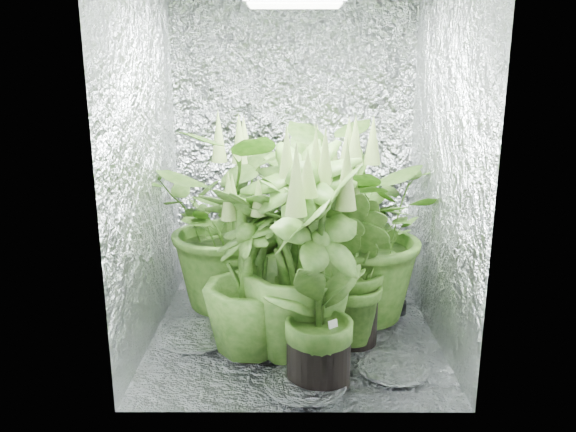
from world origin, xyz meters
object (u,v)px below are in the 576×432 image
at_px(plant_b, 305,215).
at_px(plant_f, 320,280).
at_px(plant_c, 336,227).
at_px(plant_e, 355,227).
at_px(plant_a, 235,220).
at_px(plant_d, 250,273).
at_px(plant_h, 298,254).
at_px(plant_g, 355,268).
at_px(circulation_fan, 391,291).

distance_m(plant_b, plant_f, 1.19).
distance_m(plant_c, plant_f, 1.09).
xyz_separation_m(plant_c, plant_e, (0.07, -0.40, 0.12)).
xyz_separation_m(plant_a, plant_e, (0.71, -0.19, 0.01)).
bearing_deg(plant_d, plant_a, 103.01).
bearing_deg(plant_f, plant_h, 108.12).
height_order(plant_d, plant_h, plant_h).
relative_size(plant_c, plant_e, 0.84).
relative_size(plant_f, plant_g, 1.22).
bearing_deg(plant_a, plant_d, -76.99).
bearing_deg(plant_b, plant_g, -71.86).
xyz_separation_m(plant_a, plant_d, (0.13, -0.56, -0.13)).
xyz_separation_m(plant_c, plant_h, (-0.26, -0.79, 0.08)).
xyz_separation_m(plant_e, circulation_fan, (0.25, 0.13, -0.45)).
bearing_deg(plant_a, plant_b, 36.90).
distance_m(plant_a, plant_h, 0.68).
bearing_deg(plant_h, plant_d, 178.76).
xyz_separation_m(plant_b, plant_g, (0.25, -0.76, -0.09)).
bearing_deg(plant_e, plant_g, -95.41).
bearing_deg(plant_c, plant_a, -161.22).
distance_m(plant_c, plant_g, 0.66).
bearing_deg(plant_e, plant_d, -147.06).
xyz_separation_m(plant_e, plant_h, (-0.33, -0.38, -0.04)).
bearing_deg(plant_f, plant_e, 70.54).
relative_size(plant_c, plant_h, 0.87).
bearing_deg(plant_e, plant_a, 165.45).
bearing_deg(plant_h, plant_f, -71.88).
bearing_deg(circulation_fan, plant_g, -115.99).
bearing_deg(plant_h, plant_c, 71.74).
xyz_separation_m(plant_a, circulation_fan, (0.97, -0.05, -0.44)).
height_order(plant_c, plant_g, plant_c).
relative_size(plant_b, plant_h, 0.94).
height_order(plant_f, circulation_fan, plant_f).
relative_size(plant_e, plant_f, 1.07).
relative_size(plant_a, plant_g, 1.40).
bearing_deg(plant_f, circulation_fan, 58.69).
height_order(plant_a, plant_f, plant_a).
xyz_separation_m(plant_f, plant_h, (-0.10, 0.29, 0.03)).
bearing_deg(plant_e, plant_h, -130.98).
distance_m(plant_e, plant_h, 0.51).
distance_m(plant_d, circulation_fan, 1.03).
distance_m(plant_a, circulation_fan, 1.06).
xyz_separation_m(plant_c, plant_d, (-0.51, -0.78, -0.02)).
distance_m(plant_b, circulation_fan, 0.75).
bearing_deg(plant_b, plant_h, -93.75).
relative_size(plant_b, plant_g, 1.19).
distance_m(plant_b, plant_d, 0.95).
distance_m(plant_g, plant_h, 0.36).
bearing_deg(plant_g, plant_c, 94.39).
distance_m(plant_f, plant_h, 0.31).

